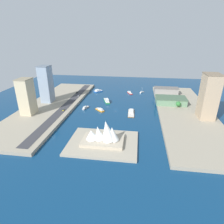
# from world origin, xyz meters

# --- Properties ---
(ground_plane) EXTENTS (440.00, 440.00, 0.00)m
(ground_plane) POSITION_xyz_m (0.00, 0.00, 0.00)
(ground_plane) COLOR navy
(quay_west) EXTENTS (70.00, 240.00, 3.47)m
(quay_west) POSITION_xyz_m (-93.34, 0.00, 1.73)
(quay_west) COLOR #9E937F
(quay_west) RESTS_ON ground_plane
(quay_east) EXTENTS (70.00, 240.00, 3.47)m
(quay_east) POSITION_xyz_m (93.34, 0.00, 1.73)
(quay_east) COLOR #9E937F
(quay_east) RESTS_ON ground_plane
(peninsula_point) EXTENTS (66.48, 51.72, 2.00)m
(peninsula_point) POSITION_xyz_m (1.11, 90.15, 1.00)
(peninsula_point) COLOR #A89E89
(peninsula_point) RESTS_ON ground_plane
(road_strip) EXTENTS (11.81, 228.00, 0.15)m
(road_strip) POSITION_xyz_m (70.77, 0.00, 3.54)
(road_strip) COLOR #38383D
(road_strip) RESTS_ON quay_east
(ferry_green_doubledeck) EXTENTS (13.70, 25.68, 5.70)m
(ferry_green_doubledeck) POSITION_xyz_m (17.44, -30.26, 2.03)
(ferry_green_doubledeck) COLOR #2D8C4C
(ferry_green_doubledeck) RESTS_ON ground_plane
(water_taxi_orange) EXTENTS (14.17, 13.87, 3.84)m
(water_taxi_orange) POSITION_xyz_m (20.87, 6.83, 1.41)
(water_taxi_orange) COLOR orange
(water_taxi_orange) RESTS_ON ground_plane
(tugboat_red) EXTENTS (10.52, 15.66, 3.09)m
(tugboat_red) POSITION_xyz_m (-15.74, -80.94, 1.20)
(tugboat_red) COLOR red
(tugboat_red) RESTS_ON ground_plane
(catamaran_blue) EXTENTS (16.31, 16.36, 4.23)m
(catamaran_blue) POSITION_xyz_m (42.96, -84.31, 1.53)
(catamaran_blue) COLOR blue
(catamaran_blue) RESTS_ON ground_plane
(yacht_sleek_gray) EXTENTS (7.44, 15.21, 3.85)m
(yacht_sleek_gray) POSITION_xyz_m (42.73, 2.15, 1.42)
(yacht_sleek_gray) COLOR #999EA3
(yacht_sleek_gray) RESTS_ON ground_plane
(barge_flat_brown) EXTENTS (8.74, 28.67, 3.12)m
(barge_flat_brown) POSITION_xyz_m (-22.54, 10.18, 1.12)
(barge_flat_brown) COLOR brown
(barge_flat_brown) RESTS_ON ground_plane
(sailboat_small_white) EXTENTS (7.81, 10.96, 11.10)m
(sailboat_small_white) POSITION_xyz_m (-36.94, -87.90, 1.06)
(sailboat_small_white) COLOR white
(sailboat_small_white) RESTS_ON ground_plane
(terminal_long_green) EXTENTS (43.85, 26.32, 9.86)m
(terminal_long_green) POSITION_xyz_m (-78.21, -26.25, 8.43)
(terminal_long_green) COLOR slate
(terminal_long_green) RESTS_ON quay_west
(tower_tall_glass) EXTENTS (15.73, 18.68, 53.56)m
(tower_tall_glass) POSITION_xyz_m (104.36, -10.48, 30.28)
(tower_tall_glass) COLOR #8C9EB2
(tower_tall_glass) RESTS_ON quay_east
(carpark_squat_concrete) EXTENTS (40.14, 16.93, 11.36)m
(carpark_squat_concrete) POSITION_xyz_m (-77.19, -74.56, 9.18)
(carpark_squat_concrete) COLOR gray
(carpark_squat_concrete) RESTS_ON quay_west
(office_block_beige) EXTENTS (15.42, 18.91, 45.50)m
(office_block_beige) POSITION_xyz_m (107.44, 37.51, 26.25)
(office_block_beige) COLOR #C6B793
(office_block_beige) RESTS_ON quay_east
(apartment_midrise_tan) EXTENTS (17.99, 23.22, 53.95)m
(apartment_midrise_tan) POSITION_xyz_m (-112.94, 18.90, 30.47)
(apartment_midrise_tan) COLOR tan
(apartment_midrise_tan) RESTS_ON quay_west
(suv_black) EXTENTS (2.09, 5.18, 1.50)m
(suv_black) POSITION_xyz_m (75.04, -59.86, 4.37)
(suv_black) COLOR black
(suv_black) RESTS_ON road_strip
(taxi_yellow_cab) EXTENTS (2.16, 4.71, 1.47)m
(taxi_yellow_cab) POSITION_xyz_m (67.80, 21.62, 4.35)
(taxi_yellow_cab) COLOR black
(taxi_yellow_cab) RESTS_ON road_strip
(sedan_silver) EXTENTS (2.14, 4.65, 1.43)m
(sedan_silver) POSITION_xyz_m (66.85, -42.72, 4.33)
(sedan_silver) COLOR black
(sedan_silver) RESTS_ON road_strip
(traffic_light_waterfront) EXTENTS (0.36, 0.36, 6.50)m
(traffic_light_waterfront) POSITION_xyz_m (63.61, -34.71, 7.81)
(traffic_light_waterfront) COLOR black
(traffic_light_waterfront) RESTS_ON quay_east
(opera_landmark) EXTENTS (39.78, 25.08, 23.57)m
(opera_landmark) POSITION_xyz_m (0.41, 90.15, 10.15)
(opera_landmark) COLOR #BCAD93
(opera_landmark) RESTS_ON peninsula_point
(park_tree_cluster) EXTENTS (9.34, 12.94, 8.49)m
(park_tree_cluster) POSITION_xyz_m (-87.78, -14.31, 8.73)
(park_tree_cluster) COLOR brown
(park_tree_cluster) RESTS_ON quay_west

